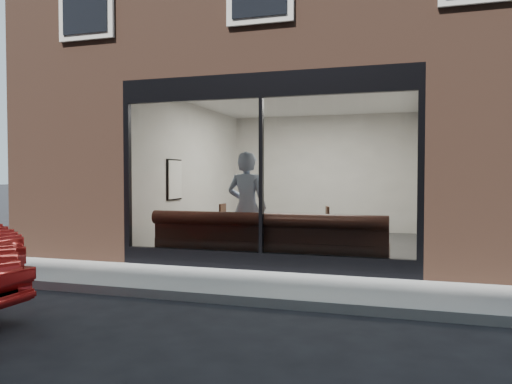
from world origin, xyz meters
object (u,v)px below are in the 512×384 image
(cafe_chair_left, at_px, (214,237))
(cafe_chair_right, at_px, (317,243))
(person, at_px, (247,208))
(cafe_table_right, at_px, (332,218))
(banquette, at_px, (268,253))
(cafe_table_left, at_px, (208,215))

(cafe_chair_left, bearing_deg, cafe_chair_right, 170.90)
(person, relative_size, cafe_chair_left, 5.30)
(person, bearing_deg, cafe_table_right, -138.28)
(banquette, bearing_deg, person, 154.40)
(cafe_table_left, distance_m, cafe_chair_left, 0.67)
(cafe_chair_right, bearing_deg, banquette, 53.43)
(banquette, distance_m, cafe_chair_left, 2.40)
(banquette, height_order, person, person)
(cafe_table_right, relative_size, cafe_chair_right, 1.80)
(banquette, bearing_deg, cafe_table_right, 54.65)
(cafe_table_left, height_order, cafe_chair_right, cafe_table_left)
(person, bearing_deg, cafe_chair_right, -125.98)
(cafe_table_left, relative_size, cafe_chair_left, 1.75)
(banquette, xyz_separation_m, cafe_table_right, (0.89, 1.26, 0.52))
(banquette, bearing_deg, cafe_chair_left, 134.13)
(cafe_chair_left, distance_m, cafe_chair_right, 2.28)
(person, xyz_separation_m, cafe_chair_right, (1.04, 1.25, -0.74))
(banquette, relative_size, cafe_chair_right, 10.48)
(cafe_chair_left, bearing_deg, cafe_table_right, 167.19)
(cafe_chair_left, relative_size, cafe_chair_right, 0.97)
(cafe_chair_right, bearing_deg, cafe_table_right, 131.39)
(cafe_table_left, xyz_separation_m, cafe_chair_left, (-0.04, 0.44, -0.50))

